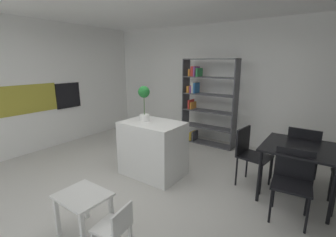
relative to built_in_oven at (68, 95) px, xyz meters
The scene contains 14 objects.
ground_plane 3.09m from the built_in_oven, 11.48° to the right, with size 9.74×9.74×0.00m, color beige.
back_partition 3.56m from the built_in_oven, 37.38° to the left, with size 7.08×0.06×2.74m, color white.
tall_cabinet_run_left 0.71m from the built_in_oven, 120.74° to the right, with size 0.64×4.96×2.74m, color white.
cabinet_niche_splashback 0.90m from the built_in_oven, 91.05° to the right, with size 0.01×1.23×0.59m.
built_in_oven is the anchor object (origin of this frame).
kitchen_island 2.77m from the built_in_oven, ahead, with size 1.00×0.69×0.92m, color white.
potted_plant_on_island 2.53m from the built_in_oven, ahead, with size 0.19×0.19×0.59m.
open_bookshelf 3.19m from the built_in_oven, 32.96° to the left, with size 1.25×0.32×1.95m.
child_table 3.55m from the built_in_oven, 30.62° to the right, with size 0.54×0.45×0.49m.
child_chair_right 3.99m from the built_in_oven, 26.81° to the right, with size 0.35×0.35×0.54m.
dining_table 4.83m from the built_in_oven, ahead, with size 0.94×0.91×0.77m.
dining_chair_far 4.90m from the built_in_oven, 10.38° to the left, with size 0.45×0.45×0.93m.
dining_chair_near 4.82m from the built_in_oven, ahead, with size 0.48×0.46×0.85m.
dining_chair_island_side 4.17m from the built_in_oven, ahead, with size 0.49×0.48×0.90m.
Camera 1 is at (2.23, -2.50, 1.89)m, focal length 24.97 mm.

